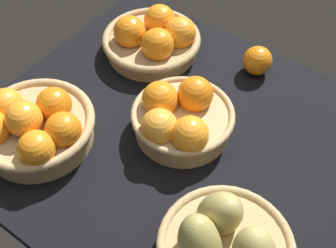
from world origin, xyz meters
TOP-DOWN VIEW (x-y plane):
  - market_tray at (0.00, 0.00)cm, footprint 84.00×72.00cm
  - basket_near_right_pears at (21.21, -17.63)cm, footprint 23.39×23.39cm
  - basket_center at (-0.81, 1.14)cm, footprint 21.79×21.79cm
  - basket_near_left at (-23.58, -18.40)cm, footprint 24.69×24.69cm
  - basket_far_left at (-21.00, 18.68)cm, footprint 24.49×24.49cm
  - loose_orange_front_gap at (3.43, 27.28)cm, footprint 6.97×6.97cm

SIDE VIEW (x-z plane):
  - market_tray at x=0.00cm, z-range 0.00..3.00cm
  - loose_orange_front_gap at x=3.43cm, z-range 3.00..9.97cm
  - basket_far_left at x=-21.00cm, z-range 1.87..12.23cm
  - basket_near_right_pears at x=21.21cm, z-range 0.23..14.78cm
  - basket_center at x=-0.81cm, z-range 2.01..13.25cm
  - basket_near_left at x=-23.58cm, z-range 1.84..13.95cm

